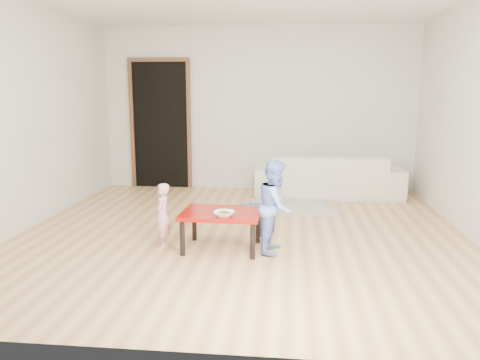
% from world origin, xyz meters
% --- Properties ---
extents(floor, '(5.00, 5.00, 0.01)m').
position_xyz_m(floor, '(0.00, 0.00, 0.00)').
color(floor, tan).
rests_on(floor, ground).
extents(back_wall, '(5.00, 0.02, 2.60)m').
position_xyz_m(back_wall, '(0.00, 2.50, 1.30)').
color(back_wall, silver).
rests_on(back_wall, floor).
extents(left_wall, '(0.02, 5.00, 2.60)m').
position_xyz_m(left_wall, '(-2.50, 0.00, 1.30)').
color(left_wall, silver).
rests_on(left_wall, floor).
extents(doorway, '(1.02, 0.08, 2.11)m').
position_xyz_m(doorway, '(-1.60, 2.48, 1.02)').
color(doorway, brown).
rests_on(doorway, back_wall).
extents(sofa, '(2.22, 0.92, 0.64)m').
position_xyz_m(sofa, '(1.11, 2.05, 0.32)').
color(sofa, silver).
rests_on(sofa, floor).
extents(cushion, '(0.54, 0.51, 0.12)m').
position_xyz_m(cushion, '(0.82, 1.92, 0.48)').
color(cushion, '#E25B19').
rests_on(cushion, sofa).
extents(red_table, '(0.81, 0.62, 0.39)m').
position_xyz_m(red_table, '(-0.15, -0.57, 0.20)').
color(red_table, '#971008').
rests_on(red_table, floor).
extents(bowl, '(0.20, 0.20, 0.05)m').
position_xyz_m(bowl, '(-0.10, -0.75, 0.42)').
color(bowl, white).
rests_on(bowl, red_table).
extents(broccoli, '(0.12, 0.12, 0.06)m').
position_xyz_m(broccoli, '(-0.10, -0.75, 0.42)').
color(broccoli, '#2D5919').
rests_on(broccoli, red_table).
extents(child_pink, '(0.17, 0.25, 0.67)m').
position_xyz_m(child_pink, '(-0.75, -0.59, 0.34)').
color(child_pink, '#FF7483').
rests_on(child_pink, floor).
extents(child_blue, '(0.41, 0.50, 0.92)m').
position_xyz_m(child_blue, '(0.40, -0.58, 0.46)').
color(child_blue, '#618BE1').
rests_on(child_blue, floor).
extents(basin, '(0.37, 0.37, 0.11)m').
position_xyz_m(basin, '(0.06, 0.81, 0.06)').
color(basin, teal).
rests_on(basin, floor).
extents(blanket, '(1.25, 1.12, 0.05)m').
position_xyz_m(blanket, '(0.58, 1.21, 0.03)').
color(blanket, beige).
rests_on(blanket, floor).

